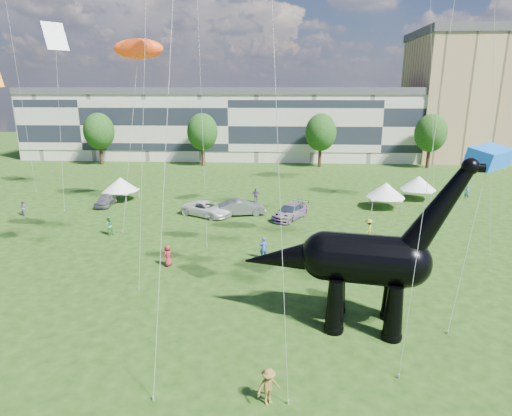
{
  "coord_description": "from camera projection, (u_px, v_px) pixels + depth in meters",
  "views": [
    {
      "loc": [
        1.55,
        -19.71,
        12.7
      ],
      "look_at": [
        -0.13,
        8.0,
        5.0
      ],
      "focal_mm": 30.0,
      "sensor_mm": 36.0,
      "label": 1
    }
  ],
  "objects": [
    {
      "name": "terrace_row",
      "position": [
        232.0,
        126.0,
        80.94
      ],
      "size": [
        78.0,
        11.0,
        12.0
      ],
      "primitive_type": "cube",
      "color": "beige",
      "rests_on": "ground"
    },
    {
      "name": "car_silver",
      "position": [
        106.0,
        200.0,
        48.18
      ],
      "size": [
        1.65,
        4.01,
        1.36
      ],
      "primitive_type": "imported",
      "rotation": [
        0.0,
        0.0,
        0.01
      ],
      "color": "#A9A9AD",
      "rests_on": "ground"
    },
    {
      "name": "dinosaur_sculpture",
      "position": [
        357.0,
        261.0,
        23.09
      ],
      "size": [
        12.2,
        4.27,
        9.93
      ],
      "rotation": [
        0.0,
        0.0,
        -0.18
      ],
      "color": "black",
      "rests_on": "ground"
    },
    {
      "name": "car_dark",
      "position": [
        290.0,
        212.0,
        43.4
      ],
      "size": [
        4.31,
        5.48,
        1.48
      ],
      "primitive_type": "imported",
      "rotation": [
        0.0,
        0.0,
        -0.51
      ],
      "color": "#595960",
      "rests_on": "ground"
    },
    {
      "name": "tree_far_left",
      "position": [
        99.0,
        128.0,
        73.49
      ],
      "size": [
        5.2,
        5.2,
        9.44
      ],
      "color": "#382314",
      "rests_on": "ground"
    },
    {
      "name": "car_white",
      "position": [
        207.0,
        209.0,
        44.38
      ],
      "size": [
        5.97,
        4.81,
        1.51
      ],
      "primitive_type": "imported",
      "rotation": [
        0.0,
        0.0,
        1.07
      ],
      "color": "silver",
      "rests_on": "ground"
    },
    {
      "name": "ground",
      "position": [
        249.0,
        340.0,
        22.44
      ],
      "size": [
        220.0,
        220.0,
        0.0
      ],
      "primitive_type": "plane",
      "color": "#16330C",
      "rests_on": "ground"
    },
    {
      "name": "car_grey",
      "position": [
        242.0,
        208.0,
        44.68
      ],
      "size": [
        5.14,
        2.8,
        1.61
      ],
      "primitive_type": "imported",
      "rotation": [
        0.0,
        0.0,
        1.81
      ],
      "color": "slate",
      "rests_on": "ground"
    },
    {
      "name": "tree_mid_left",
      "position": [
        202.0,
        129.0,
        72.44
      ],
      "size": [
        5.2,
        5.2,
        9.44
      ],
      "color": "#382314",
      "rests_on": "ground"
    },
    {
      "name": "gazebo_far",
      "position": [
        418.0,
        183.0,
        50.72
      ],
      "size": [
        5.13,
        5.13,
        2.86
      ],
      "rotation": [
        0.0,
        0.0,
        -0.3
      ],
      "color": "white",
      "rests_on": "ground"
    },
    {
      "name": "tree_mid_right",
      "position": [
        321.0,
        129.0,
        71.27
      ],
      "size": [
        5.2,
        5.2,
        9.44
      ],
      "color": "#382314",
      "rests_on": "ground"
    },
    {
      "name": "tree_far_right",
      "position": [
        431.0,
        130.0,
        70.22
      ],
      "size": [
        5.2,
        5.2,
        9.44
      ],
      "color": "#382314",
      "rests_on": "ground"
    },
    {
      "name": "visitors",
      "position": [
        282.0,
        231.0,
        37.17
      ],
      "size": [
        49.8,
        36.75,
        1.83
      ],
      "color": "teal",
      "rests_on": "ground"
    },
    {
      "name": "gazebo_near",
      "position": [
        386.0,
        190.0,
        47.01
      ],
      "size": [
        4.49,
        4.49,
        2.88
      ],
      "rotation": [
        0.0,
        0.0,
        -0.09
      ],
      "color": "white",
      "rests_on": "ground"
    },
    {
      "name": "gazebo_left",
      "position": [
        121.0,
        184.0,
        50.21
      ],
      "size": [
        4.66,
        4.66,
        2.8
      ],
      "rotation": [
        0.0,
        0.0,
        -0.18
      ],
      "color": "white",
      "rests_on": "ground"
    },
    {
      "name": "apartment_block",
      "position": [
        489.0,
        99.0,
        79.69
      ],
      "size": [
        28.0,
        18.0,
        22.0
      ],
      "primitive_type": "cube",
      "color": "tan",
      "rests_on": "ground"
    }
  ]
}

